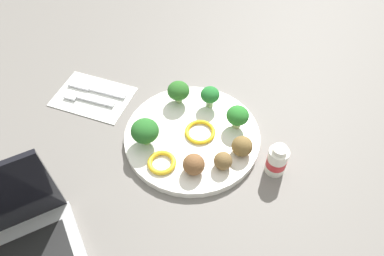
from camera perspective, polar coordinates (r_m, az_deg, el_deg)
The scene contains 15 objects.
ground_plane at distance 0.78m, azimuth -0.00°, elevation -1.69°, with size 4.00×4.00×0.00m, color slate.
plate at distance 0.77m, azimuth -0.00°, elevation -1.32°, with size 0.28×0.28×0.02m, color white.
broccoli_floret_front_left at distance 0.80m, azimuth -2.10°, elevation 5.70°, with size 0.05×0.05×0.05m.
broccoli_floret_near_rim at distance 0.80m, azimuth 2.75°, elevation 5.05°, with size 0.04×0.04×0.05m.
broccoli_floret_front_right at distance 0.73m, azimuth -7.24°, elevation -0.48°, with size 0.06×0.06×0.06m.
broccoli_floret_back_left at distance 0.76m, azimuth 7.02°, elevation 1.85°, with size 0.05×0.05×0.05m.
meatball_back_right at distance 0.71m, azimuth 4.79°, elevation -5.05°, with size 0.04×0.04×0.04m, color brown.
meatball_near_rim at distance 0.70m, azimuth 0.28°, elevation -5.62°, with size 0.04×0.04×0.04m, color brown.
meatball_front_right at distance 0.72m, azimuth 7.56°, elevation -3.06°, with size 0.04×0.04×0.04m, color brown.
pepper_ring_back_left at distance 0.76m, azimuth 1.25°, elevation -0.61°, with size 0.06×0.06×0.01m, color yellow.
pepper_ring_front_right at distance 0.72m, azimuth -4.66°, elevation -5.32°, with size 0.06×0.06×0.01m, color yellow.
napkin at distance 0.89m, azimuth -14.91°, elevation 4.70°, with size 0.17×0.12×0.01m, color white.
fork at distance 0.88m, azimuth -15.99°, elevation 4.23°, with size 0.12×0.03×0.01m.
knife at distance 0.90m, azimuth -14.81°, elevation 5.80°, with size 0.15×0.03×0.01m.
yogurt_bottle at distance 0.73m, azimuth 12.92°, elevation -4.80°, with size 0.04×0.04×0.07m.
Camera 1 is at (-0.21, 0.43, 0.61)m, focal length 34.77 mm.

